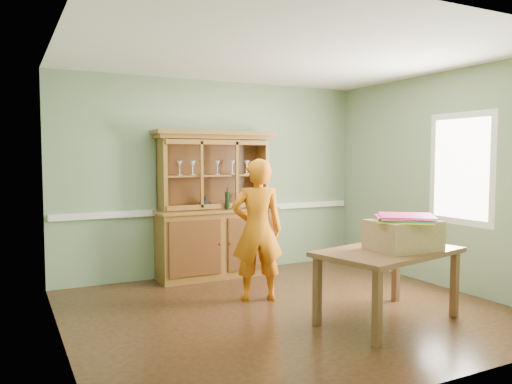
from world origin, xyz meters
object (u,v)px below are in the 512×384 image
china_hutch (216,225)px  dining_table (388,258)px  cardboard_box (403,235)px  person (257,230)px

china_hutch → dining_table: (0.81, -2.52, -0.07)m
cardboard_box → person: bearing=126.0°
china_hutch → cardboard_box: china_hutch is taller
dining_table → cardboard_box: size_ratio=2.53×
dining_table → cardboard_box: (0.12, -0.07, 0.23)m
dining_table → cardboard_box: 0.27m
china_hutch → cardboard_box: 2.76m
person → dining_table: bearing=143.0°
china_hutch → cardboard_box: size_ratio=3.17×
dining_table → cardboard_box: cardboard_box is taller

